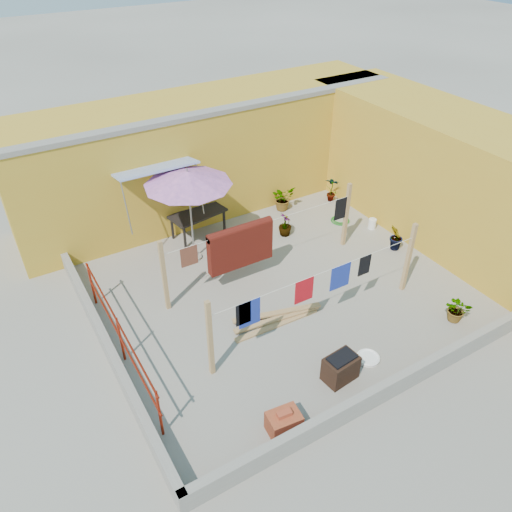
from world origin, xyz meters
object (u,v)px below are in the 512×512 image
patio_umbrella (188,179)px  brazier (341,368)px  water_jug_b (372,224)px  plant_back_a (283,198)px  outdoor_table (198,215)px  white_basin (368,358)px  water_jug_a (394,243)px  brick_stack (284,423)px  green_hose (340,220)px

patio_umbrella → brazier: size_ratio=3.70×
brazier → water_jug_b: bearing=42.2°
patio_umbrella → plant_back_a: size_ratio=3.42×
brazier → outdoor_table: bearing=91.1°
white_basin → water_jug_a: 4.20m
brick_stack → plant_back_a: bearing=56.9°
patio_umbrella → outdoor_table: bearing=58.3°
brick_stack → brazier: size_ratio=0.89×
patio_umbrella → green_hose: (4.36, -0.48, -2.22)m
outdoor_table → green_hose: outdoor_table is taller
white_basin → outdoor_table: bearing=98.7°
outdoor_table → white_basin: bearing=-81.3°
brazier → plant_back_a: 6.52m
white_basin → brick_stack: bearing=-167.9°
brick_stack → white_basin: brick_stack is taller
plant_back_a → brazier: bearing=-113.7°
white_basin → plant_back_a: bearing=72.8°
water_jug_a → water_jug_b: bearing=81.1°
patio_umbrella → plant_back_a: (3.32, 0.95, -1.89)m
patio_umbrella → outdoor_table: size_ratio=1.58×
outdoor_table → green_hose: bearing=-20.7°
water_jug_b → green_hose: bearing=123.8°
patio_umbrella → brazier: 5.45m
green_hose → plant_back_a: 1.80m
brazier → plant_back_a: size_ratio=0.92×
white_basin → water_jug_a: water_jug_a is taller
brazier → green_hose: 5.85m
water_jug_b → water_jug_a: bearing=-98.9°
water_jug_b → plant_back_a: bearing=125.4°
brick_stack → brazier: bearing=15.2°
brazier → water_jug_a: size_ratio=2.18×
patio_umbrella → green_hose: patio_umbrella is taller
green_hose → plant_back_a: bearing=126.3°
outdoor_table → water_jug_b: 4.84m
outdoor_table → green_hose: (3.78, -1.43, -0.59)m
brazier → water_jug_b: 5.64m
water_jug_a → water_jug_b: (0.16, 1.02, 0.01)m
brick_stack → plant_back_a: plant_back_a is taller
patio_umbrella → water_jug_a: bearing=-25.7°
patio_umbrella → brick_stack: size_ratio=4.15×
brick_stack → green_hose: size_ratio=1.13×
water_jug_a → plant_back_a: plant_back_a is taller
brazier → plant_back_a: (2.62, 5.97, 0.09)m
brick_stack → water_jug_a: brick_stack is taller
patio_umbrella → brick_stack: bearing=-99.0°
water_jug_a → brazier: bearing=-145.4°
water_jug_b → patio_umbrella: bearing=165.7°
outdoor_table → green_hose: size_ratio=2.95×
patio_umbrella → white_basin: size_ratio=5.31×
outdoor_table → brick_stack: (-1.45, -6.40, -0.42)m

